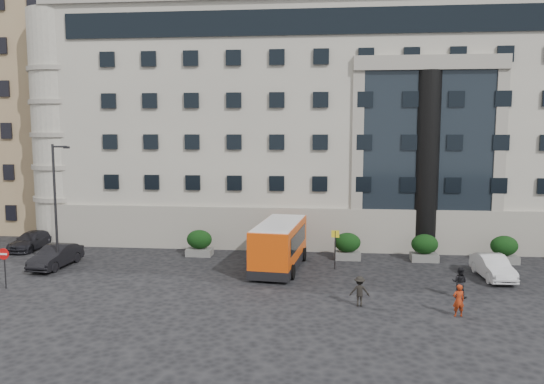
# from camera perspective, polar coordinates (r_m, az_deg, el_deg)

# --- Properties ---
(ground) EXTENTS (120.00, 120.00, 0.00)m
(ground) POSITION_cam_1_polar(r_m,az_deg,el_deg) (30.07, -3.77, -10.48)
(ground) COLOR black
(ground) RESTS_ON ground
(civic_building) EXTENTS (44.00, 24.00, 18.00)m
(civic_building) POSITION_cam_1_polar(r_m,az_deg,el_deg) (50.34, 7.14, 6.80)
(civic_building) COLOR #A6A092
(civic_building) RESTS_ON ground
(entrance_column) EXTENTS (1.80, 1.80, 13.00)m
(entrance_column) POSITION_cam_1_polar(r_m,az_deg,el_deg) (39.37, 16.28, 2.97)
(entrance_column) COLOR black
(entrance_column) RESTS_ON ground
(apartment_near) EXTENTS (14.00, 14.00, 20.00)m
(apartment_near) POSITION_cam_1_polar(r_m,az_deg,el_deg) (56.27, -25.27, 7.22)
(apartment_near) COLOR #9A7D59
(apartment_near) RESTS_ON ground
(apartment_far) EXTENTS (13.00, 13.00, 22.00)m
(apartment_far) POSITION_cam_1_polar(r_m,az_deg,el_deg) (73.59, -20.08, 7.96)
(apartment_far) COLOR #80684A
(apartment_far) RESTS_ON ground
(hedge_a) EXTENTS (1.80, 1.26, 1.84)m
(hedge_a) POSITION_cam_1_polar(r_m,az_deg,el_deg) (38.03, -7.82, -5.42)
(hedge_a) COLOR #5D5D5B
(hedge_a) RESTS_ON ground
(hedge_b) EXTENTS (1.80, 1.26, 1.84)m
(hedge_b) POSITION_cam_1_polar(r_m,az_deg,el_deg) (37.17, 0.04, -5.64)
(hedge_b) COLOR #5D5D5B
(hedge_b) RESTS_ON ground
(hedge_c) EXTENTS (1.80, 1.26, 1.84)m
(hedge_c) POSITION_cam_1_polar(r_m,az_deg,el_deg) (37.03, 8.11, -5.76)
(hedge_c) COLOR #5D5D5B
(hedge_c) RESTS_ON ground
(hedge_d) EXTENTS (1.80, 1.26, 1.84)m
(hedge_d) POSITION_cam_1_polar(r_m,az_deg,el_deg) (37.62, 16.09, -5.76)
(hedge_d) COLOR #5D5D5B
(hedge_d) RESTS_ON ground
(hedge_e) EXTENTS (1.80, 1.26, 1.84)m
(hedge_e) POSITION_cam_1_polar(r_m,az_deg,el_deg) (38.89, 23.68, -5.66)
(hedge_e) COLOR #5D5D5B
(hedge_e) RESTS_ON ground
(street_lamp) EXTENTS (1.16, 0.18, 8.00)m
(street_lamp) POSITION_cam_1_polar(r_m,az_deg,el_deg) (35.80, -22.20, -1.03)
(street_lamp) COLOR #262628
(street_lamp) RESTS_ON ground
(bus_stop_sign) EXTENTS (0.50, 0.08, 2.52)m
(bus_stop_sign) POSITION_cam_1_polar(r_m,az_deg,el_deg) (34.10, 6.81, -5.44)
(bus_stop_sign) COLOR #262628
(bus_stop_sign) RESTS_ON ground
(no_entry_sign) EXTENTS (0.64, 0.16, 2.32)m
(no_entry_sign) POSITION_cam_1_polar(r_m,az_deg,el_deg) (33.37, -26.87, -6.54)
(no_entry_sign) COLOR #262628
(no_entry_sign) RESTS_ON ground
(minibus) EXTENTS (3.30, 7.41, 3.00)m
(minibus) POSITION_cam_1_polar(r_m,az_deg,el_deg) (34.05, 0.79, -5.55)
(minibus) COLOR #D5440A
(minibus) RESTS_ON ground
(red_truck) EXTENTS (2.26, 4.76, 2.56)m
(red_truck) POSITION_cam_1_polar(r_m,az_deg,el_deg) (50.75, -16.98, -2.16)
(red_truck) COLOR maroon
(red_truck) RESTS_ON ground
(parked_car_b) EXTENTS (1.87, 4.49, 1.45)m
(parked_car_b) POSITION_cam_1_polar(r_m,az_deg,el_deg) (37.35, -22.23, -6.41)
(parked_car_b) COLOR black
(parked_car_b) RESTS_ON ground
(parked_car_c) EXTENTS (2.01, 4.51, 1.28)m
(parked_car_c) POSITION_cam_1_polar(r_m,az_deg,el_deg) (43.65, -24.45, -4.78)
(parked_car_c) COLOR black
(parked_car_c) RESTS_ON ground
(parked_car_d) EXTENTS (2.82, 4.96, 1.31)m
(parked_car_d) POSITION_cam_1_polar(r_m,az_deg,el_deg) (47.10, -17.98, -3.68)
(parked_car_d) COLOR black
(parked_car_d) RESTS_ON ground
(white_taxi) EXTENTS (1.74, 4.33, 1.40)m
(white_taxi) POSITION_cam_1_polar(r_m,az_deg,el_deg) (34.74, 22.66, -7.44)
(white_taxi) COLOR silver
(white_taxi) RESTS_ON ground
(pedestrian_a) EXTENTS (0.63, 0.47, 1.57)m
(pedestrian_a) POSITION_cam_1_polar(r_m,az_deg,el_deg) (27.29, 19.43, -10.94)
(pedestrian_a) COLOR #982A0F
(pedestrian_a) RESTS_ON ground
(pedestrian_b) EXTENTS (0.98, 0.90, 1.63)m
(pedestrian_b) POSITION_cam_1_polar(r_m,az_deg,el_deg) (30.27, 19.53, -9.14)
(pedestrian_b) COLOR black
(pedestrian_b) RESTS_ON ground
(pedestrian_c) EXTENTS (1.00, 0.58, 1.54)m
(pedestrian_c) POSITION_cam_1_polar(r_m,az_deg,el_deg) (27.61, 9.40, -10.47)
(pedestrian_c) COLOR black
(pedestrian_c) RESTS_ON ground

